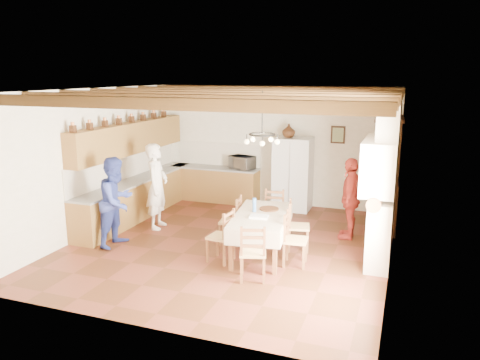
{
  "coord_description": "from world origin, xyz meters",
  "views": [
    {
      "loc": [
        3.14,
        -8.1,
        3.3
      ],
      "look_at": [
        0.1,
        0.3,
        1.25
      ],
      "focal_mm": 35.0,
      "sensor_mm": 36.0,
      "label": 1
    }
  ],
  "objects_px": {
    "hutch": "(386,174)",
    "chair_end_near": "(253,252)",
    "chair_right_near": "(296,239)",
    "person_woman_blue": "(117,202)",
    "person_man": "(157,186)",
    "chair_right_far": "(299,226)",
    "microwave": "(242,163)",
    "chair_left_far": "(230,220)",
    "person_woman_red": "(350,198)",
    "chair_end_far": "(273,214)",
    "chair_left_near": "(221,236)",
    "refrigerator": "(293,174)",
    "dining_table": "(261,218)"
  },
  "relations": [
    {
      "from": "chair_end_near",
      "to": "microwave",
      "type": "relative_size",
      "value": 1.59
    },
    {
      "from": "chair_right_far",
      "to": "microwave",
      "type": "height_order",
      "value": "microwave"
    },
    {
      "from": "hutch",
      "to": "chair_left_near",
      "type": "distance_m",
      "value": 3.99
    },
    {
      "from": "person_woman_blue",
      "to": "chair_right_near",
      "type": "bearing_deg",
      "value": -82.64
    },
    {
      "from": "hutch",
      "to": "chair_left_far",
      "type": "height_order",
      "value": "hutch"
    },
    {
      "from": "chair_end_far",
      "to": "person_woman_red",
      "type": "relative_size",
      "value": 0.58
    },
    {
      "from": "hutch",
      "to": "chair_right_far",
      "type": "bearing_deg",
      "value": -129.12
    },
    {
      "from": "refrigerator",
      "to": "hutch",
      "type": "xyz_separation_m",
      "value": [
        2.2,
        -0.76,
        0.32
      ]
    },
    {
      "from": "chair_left_near",
      "to": "chair_right_far",
      "type": "height_order",
      "value": "same"
    },
    {
      "from": "chair_end_far",
      "to": "person_woman_blue",
      "type": "xyz_separation_m",
      "value": [
        -2.71,
        -1.49,
        0.4
      ]
    },
    {
      "from": "chair_right_far",
      "to": "refrigerator",
      "type": "bearing_deg",
      "value": 3.99
    },
    {
      "from": "chair_left_far",
      "to": "person_man",
      "type": "xyz_separation_m",
      "value": [
        -1.84,
        0.4,
        0.44
      ]
    },
    {
      "from": "chair_right_near",
      "to": "microwave",
      "type": "relative_size",
      "value": 1.59
    },
    {
      "from": "dining_table",
      "to": "chair_right_far",
      "type": "distance_m",
      "value": 0.81
    },
    {
      "from": "chair_right_near",
      "to": "person_man",
      "type": "bearing_deg",
      "value": 67.65
    },
    {
      "from": "person_man",
      "to": "person_woman_red",
      "type": "height_order",
      "value": "person_man"
    },
    {
      "from": "chair_right_near",
      "to": "person_woman_red",
      "type": "relative_size",
      "value": 0.58
    },
    {
      "from": "chair_left_far",
      "to": "chair_end_far",
      "type": "height_order",
      "value": "same"
    },
    {
      "from": "dining_table",
      "to": "chair_end_near",
      "type": "relative_size",
      "value": 2.0
    },
    {
      "from": "chair_right_near",
      "to": "refrigerator",
      "type": "bearing_deg",
      "value": 9.18
    },
    {
      "from": "refrigerator",
      "to": "chair_end_far",
      "type": "height_order",
      "value": "refrigerator"
    },
    {
      "from": "dining_table",
      "to": "chair_right_near",
      "type": "height_order",
      "value": "chair_right_near"
    },
    {
      "from": "dining_table",
      "to": "person_woman_blue",
      "type": "height_order",
      "value": "person_woman_blue"
    },
    {
      "from": "chair_left_far",
      "to": "chair_end_near",
      "type": "xyz_separation_m",
      "value": [
        0.94,
        -1.42,
        0.0
      ]
    },
    {
      "from": "chair_right_near",
      "to": "chair_end_far",
      "type": "bearing_deg",
      "value": 25.58
    },
    {
      "from": "person_woman_red",
      "to": "microwave",
      "type": "relative_size",
      "value": 2.76
    },
    {
      "from": "chair_left_near",
      "to": "chair_end_far",
      "type": "distance_m",
      "value": 1.66
    },
    {
      "from": "refrigerator",
      "to": "chair_left_far",
      "type": "height_order",
      "value": "refrigerator"
    },
    {
      "from": "chair_left_far",
      "to": "chair_right_near",
      "type": "height_order",
      "value": "same"
    },
    {
      "from": "chair_left_far",
      "to": "person_woman_red",
      "type": "bearing_deg",
      "value": 110.29
    },
    {
      "from": "chair_right_near",
      "to": "chair_left_near",
      "type": "bearing_deg",
      "value": 96.75
    },
    {
      "from": "chair_left_far",
      "to": "person_woman_blue",
      "type": "height_order",
      "value": "person_woman_blue"
    },
    {
      "from": "person_man",
      "to": "person_woman_red",
      "type": "relative_size",
      "value": 1.11
    },
    {
      "from": "chair_left_far",
      "to": "person_woman_red",
      "type": "distance_m",
      "value": 2.46
    },
    {
      "from": "chair_right_far",
      "to": "dining_table",
      "type": "bearing_deg",
      "value": 118.25
    },
    {
      "from": "chair_right_far",
      "to": "person_man",
      "type": "bearing_deg",
      "value": 73.09
    },
    {
      "from": "refrigerator",
      "to": "person_man",
      "type": "relative_size",
      "value": 0.96
    },
    {
      "from": "refrigerator",
      "to": "person_man",
      "type": "distance_m",
      "value": 3.4
    },
    {
      "from": "chair_end_far",
      "to": "microwave",
      "type": "distance_m",
      "value": 2.7
    },
    {
      "from": "chair_right_near",
      "to": "person_woman_blue",
      "type": "height_order",
      "value": "person_woman_blue"
    },
    {
      "from": "chair_right_near",
      "to": "person_woman_blue",
      "type": "distance_m",
      "value": 3.52
    },
    {
      "from": "person_man",
      "to": "chair_right_far",
      "type": "bearing_deg",
      "value": -104.4
    },
    {
      "from": "person_man",
      "to": "microwave",
      "type": "bearing_deg",
      "value": -32.73
    },
    {
      "from": "chair_left_near",
      "to": "chair_right_near",
      "type": "xyz_separation_m",
      "value": [
        1.3,
        0.28,
        0.0
      ]
    },
    {
      "from": "chair_left_far",
      "to": "chair_right_far",
      "type": "height_order",
      "value": "same"
    },
    {
      "from": "chair_end_far",
      "to": "person_woman_red",
      "type": "distance_m",
      "value": 1.59
    },
    {
      "from": "chair_left_near",
      "to": "chair_right_far",
      "type": "xyz_separation_m",
      "value": [
        1.18,
        1.02,
        0.0
      ]
    },
    {
      "from": "dining_table",
      "to": "chair_end_far",
      "type": "distance_m",
      "value": 1.09
    },
    {
      "from": "hutch",
      "to": "chair_end_near",
      "type": "distance_m",
      "value": 3.99
    },
    {
      "from": "chair_right_far",
      "to": "person_woman_blue",
      "type": "relative_size",
      "value": 0.55
    }
  ]
}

